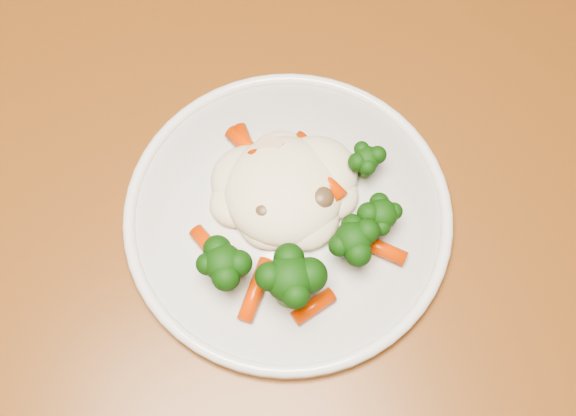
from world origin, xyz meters
name	(u,v)px	position (x,y,z in m)	size (l,w,h in m)	color
dining_table	(228,254)	(-0.13, -0.21, 0.64)	(1.25, 0.97, 0.75)	brown
plate	(288,215)	(-0.08, -0.23, 0.76)	(0.26, 0.26, 0.01)	silver
meal	(294,215)	(-0.08, -0.25, 0.78)	(0.17, 0.18, 0.05)	#F0E4C0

